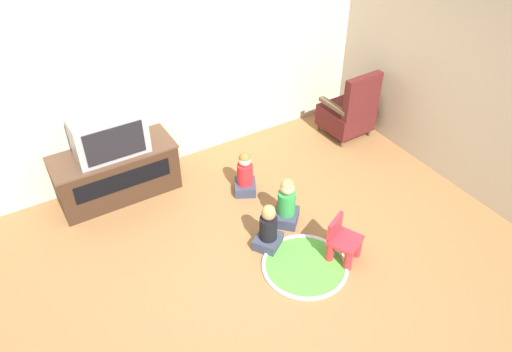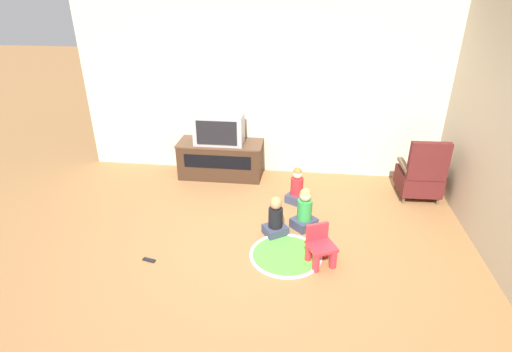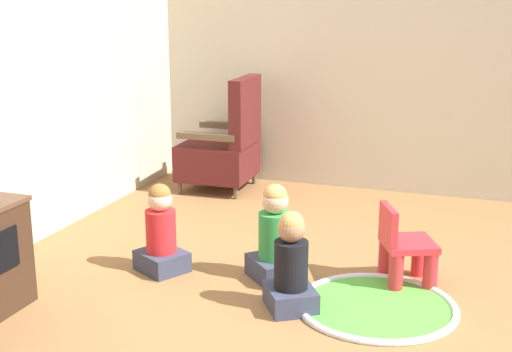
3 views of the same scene
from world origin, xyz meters
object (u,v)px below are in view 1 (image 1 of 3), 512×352
Objects in this scene: child_watching_center at (286,204)px; yellow_kid_chair at (343,243)px; child_watching_right at (245,175)px; television at (109,135)px; black_armchair at (349,112)px; child_watching_left at (268,229)px; tv_cabinet at (116,172)px.

yellow_kid_chair is at bearing -120.84° from child_watching_center.
child_watching_center is at bearing -141.89° from child_watching_right.
black_armchair is (2.96, -0.34, -0.46)m from television.
child_watching_left is (0.99, -1.51, -0.58)m from television.
tv_cabinet is at bearing 101.32° from yellow_kid_chair.
television is 1.42× the size of child_watching_right.
child_watching_left is at bearing 164.56° from child_watching_center.
television is 3.01m from black_armchair.
child_watching_center reaches higher than child_watching_right.
black_armchair reaches higher than tv_cabinet.
child_watching_center reaches higher than child_watching_left.
child_watching_center is at bearing -45.41° from tv_cabinet.
child_watching_center is (1.34, -1.31, -0.56)m from television.
television is at bearing 90.09° from child_watching_left.
child_watching_center is (0.35, 0.20, 0.01)m from child_watching_left.
child_watching_left is at bearing 28.65° from black_armchair.
television reaches higher than child_watching_left.
child_watching_center is at bearing 28.81° from black_armchair.
television is 1.96m from child_watching_center.
tv_cabinet is at bearing 88.46° from child_watching_right.
black_armchair reaches higher than child_watching_left.
black_armchair is at bearing 24.15° from yellow_kid_chair.
child_watching_left is at bearing 111.77° from yellow_kid_chair.
yellow_kid_chair is at bearing -52.85° from television.
child_watching_right is at bearing -28.10° from television.
yellow_kid_chair is at bearing -139.36° from child_watching_right.
child_watching_right is at bearing 41.52° from child_watching_left.
child_watching_left is 1.00× the size of child_watching_right.
yellow_kid_chair is 0.72m from child_watching_center.
tv_cabinet is at bearing 90.00° from television.
yellow_kid_chair is at bearing -53.50° from tv_cabinet.
yellow_kid_chair is 1.39m from child_watching_right.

